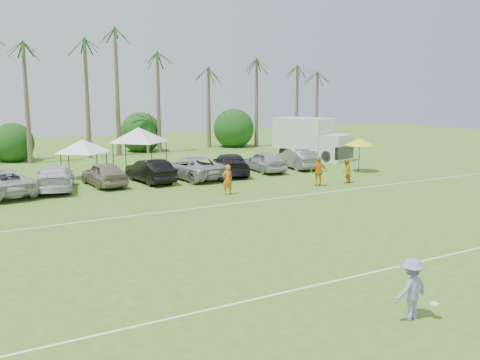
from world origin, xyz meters
TOP-DOWN VIEW (x-y plane):
  - ground at (0.00, 0.00)m, footprint 120.00×120.00m
  - field_lines at (0.00, 8.00)m, footprint 80.00×12.10m
  - palm_tree_4 at (-4.00, 38.00)m, footprint 2.40×2.40m
  - palm_tree_5 at (0.00, 38.00)m, footprint 2.40×2.40m
  - palm_tree_6 at (4.00, 38.00)m, footprint 2.40×2.40m
  - palm_tree_7 at (8.00, 38.00)m, footprint 2.40×2.40m
  - palm_tree_8 at (13.00, 38.00)m, footprint 2.40×2.40m
  - palm_tree_9 at (18.00, 38.00)m, footprint 2.40×2.40m
  - palm_tree_10 at (23.00, 38.00)m, footprint 2.40×2.40m
  - palm_tree_11 at (27.00, 38.00)m, footprint 2.40×2.40m
  - bush_tree_1 at (-6.00, 39.00)m, footprint 4.00×4.00m
  - bush_tree_2 at (6.00, 39.00)m, footprint 4.00×4.00m
  - bush_tree_3 at (16.00, 39.00)m, footprint 4.00×4.00m
  - sideline_player_a at (3.00, 16.41)m, footprint 0.67×0.47m
  - sideline_player_b at (11.63, 15.88)m, footprint 0.96×0.86m
  - sideline_player_c at (9.36, 15.88)m, footprint 1.20×0.82m
  - box_truck at (17.31, 27.09)m, footprint 4.64×7.40m
  - canopy_tent_left at (-2.96, 26.39)m, footprint 3.93×3.93m
  - canopy_tent_right at (1.56, 27.75)m, footprint 4.77×4.77m
  - market_umbrella at (15.68, 19.08)m, footprint 2.26×2.26m
  - frisbee_player at (-0.94, -1.26)m, footprint 1.26×0.81m
  - parked_car_2 at (-8.63, 22.63)m, footprint 3.49×5.96m
  - parked_car_3 at (-5.59, 22.82)m, footprint 3.42×5.73m
  - parked_car_4 at (-2.55, 22.83)m, footprint 2.15×4.69m
  - parked_car_5 at (0.49, 22.60)m, footprint 2.09×4.86m
  - parked_car_6 at (3.53, 22.48)m, footprint 3.23×5.87m
  - parked_car_7 at (6.58, 22.69)m, footprint 3.65×5.77m
  - parked_car_8 at (9.62, 22.73)m, footprint 2.24×4.71m
  - parked_car_9 at (12.66, 22.86)m, footprint 2.12×4.87m

SIDE VIEW (x-z plane):
  - ground at x=0.00m, z-range 0.00..0.00m
  - field_lines at x=0.00m, z-range 0.00..0.01m
  - parked_car_2 at x=-8.63m, z-range 0.00..1.56m
  - parked_car_3 at x=-5.59m, z-range 0.00..1.56m
  - parked_car_4 at x=-2.55m, z-range 0.00..1.56m
  - parked_car_5 at x=0.49m, z-range 0.00..1.56m
  - parked_car_6 at x=3.53m, z-range 0.00..1.56m
  - parked_car_7 at x=6.58m, z-range 0.00..1.56m
  - parked_car_8 at x=9.62m, z-range 0.00..1.56m
  - parked_car_9 at x=12.66m, z-range 0.00..1.56m
  - sideline_player_b at x=11.63m, z-range 0.00..1.62m
  - frisbee_player at x=-0.94m, z-range 0.00..1.71m
  - sideline_player_a at x=3.00m, z-range 0.00..1.78m
  - sideline_player_c at x=9.36m, z-range 0.00..1.89m
  - bush_tree_1 at x=-6.00m, z-range -0.20..3.80m
  - bush_tree_2 at x=6.00m, z-range -0.20..3.80m
  - bush_tree_3 at x=16.00m, z-range -0.20..3.80m
  - box_truck at x=17.31m, z-range 0.12..3.70m
  - market_umbrella at x=15.68m, z-range 1.00..3.51m
  - canopy_tent_left at x=-2.96m, z-range 1.13..4.32m
  - canopy_tent_right at x=1.56m, z-range 1.38..5.24m
  - palm_tree_4 at x=-4.00m, z-range 3.03..11.93m
  - palm_tree_8 at x=13.00m, z-range 3.03..11.93m
  - palm_tree_5 at x=0.00m, z-range 3.40..13.30m
  - palm_tree_9 at x=18.00m, z-range 3.40..13.30m
  - palm_tree_6 at x=4.00m, z-range 3.76..14.66m
  - palm_tree_10 at x=23.00m, z-range 3.76..14.66m
  - palm_tree_7 at x=8.00m, z-range 4.11..16.01m
  - palm_tree_11 at x=27.00m, z-range 4.11..16.01m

